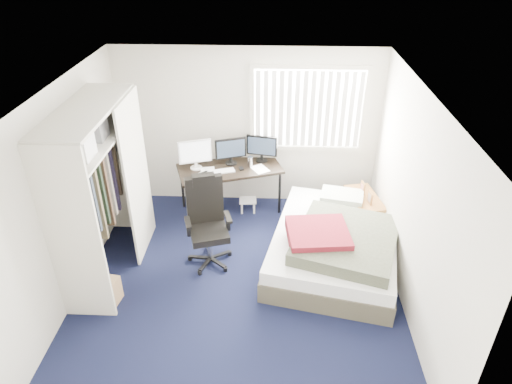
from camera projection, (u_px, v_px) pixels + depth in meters
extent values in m
plane|color=black|center=(239.00, 283.00, 5.85)|extent=(4.20, 4.20, 0.00)
plane|color=silver|center=(248.00, 129.00, 7.01)|extent=(4.00, 0.00, 4.00)
plane|color=silver|center=(215.00, 349.00, 3.41)|extent=(4.00, 0.00, 4.00)
plane|color=silver|center=(65.00, 197.00, 5.28)|extent=(0.00, 4.20, 4.20)
plane|color=silver|center=(414.00, 205.00, 5.13)|extent=(0.00, 4.20, 4.20)
plane|color=white|center=(234.00, 95.00, 4.57)|extent=(4.20, 4.20, 0.00)
cube|color=white|center=(308.00, 108.00, 6.78)|extent=(1.60, 0.02, 1.20)
cube|color=beige|center=(311.00, 67.00, 6.43)|extent=(1.72, 0.06, 0.06)
cube|color=beige|center=(306.00, 148.00, 7.08)|extent=(1.72, 0.06, 0.06)
cube|color=white|center=(308.00, 110.00, 6.73)|extent=(1.60, 0.04, 1.16)
cube|color=beige|center=(73.00, 239.00, 4.83)|extent=(0.60, 0.04, 2.20)
cube|color=beige|center=(123.00, 162.00, 6.38)|extent=(0.60, 0.04, 2.20)
cube|color=beige|center=(84.00, 110.00, 5.04)|extent=(0.60, 1.80, 0.04)
cube|color=beige|center=(91.00, 141.00, 5.24)|extent=(0.56, 1.74, 0.03)
cylinder|color=silver|center=(93.00, 151.00, 5.30)|extent=(0.03, 1.72, 0.03)
cube|color=#26262B|center=(97.00, 189.00, 5.44)|extent=(0.38, 1.10, 0.90)
cube|color=beige|center=(137.00, 178.00, 5.98)|extent=(0.03, 0.90, 2.20)
cube|color=white|center=(73.00, 147.00, 4.78)|extent=(0.38, 0.30, 0.24)
cube|color=gray|center=(90.00, 130.00, 5.22)|extent=(0.34, 0.28, 0.22)
cube|color=black|center=(230.00, 169.00, 6.96)|extent=(1.69, 1.18, 0.04)
cylinder|color=black|center=(188.00, 207.00, 6.74)|extent=(0.04, 0.04, 0.72)
cylinder|color=black|center=(182.00, 187.00, 7.23)|extent=(0.04, 0.04, 0.72)
cylinder|color=black|center=(280.00, 193.00, 7.08)|extent=(0.04, 0.04, 0.72)
cylinder|color=black|center=(268.00, 175.00, 7.57)|extent=(0.04, 0.04, 0.72)
cube|color=white|center=(195.00, 152.00, 6.79)|extent=(0.48, 0.19, 0.36)
cube|color=white|center=(195.00, 152.00, 6.79)|extent=(0.43, 0.15, 0.31)
cube|color=black|center=(231.00, 148.00, 6.93)|extent=(0.46, 0.18, 0.32)
cube|color=#1E2838|center=(231.00, 148.00, 6.93)|extent=(0.41, 0.14, 0.27)
cube|color=black|center=(262.00, 146.00, 7.01)|extent=(0.46, 0.18, 0.32)
cube|color=#1E2838|center=(262.00, 146.00, 7.01)|extent=(0.41, 0.14, 0.27)
cube|color=white|center=(221.00, 171.00, 6.82)|extent=(0.42, 0.26, 0.02)
cube|color=black|center=(241.00, 169.00, 6.90)|extent=(0.09, 0.11, 0.02)
cylinder|color=silver|center=(250.00, 162.00, 6.94)|extent=(0.08, 0.08, 0.16)
cube|color=white|center=(230.00, 167.00, 6.95)|extent=(0.37, 0.36, 0.00)
cube|color=black|center=(211.00, 258.00, 6.19)|extent=(0.72, 0.72, 0.12)
cylinder|color=silver|center=(210.00, 246.00, 6.09)|extent=(0.06, 0.06, 0.39)
cube|color=black|center=(209.00, 233.00, 5.98)|extent=(0.60, 0.60, 0.10)
cube|color=black|center=(205.00, 199.00, 5.96)|extent=(0.49, 0.23, 0.67)
cube|color=black|center=(203.00, 180.00, 5.81)|extent=(0.31, 0.19, 0.15)
cube|color=black|center=(188.00, 223.00, 5.82)|extent=(0.14, 0.28, 0.04)
cube|color=black|center=(228.00, 217.00, 5.93)|extent=(0.14, 0.28, 0.04)
cube|color=white|center=(248.00, 200.00, 7.20)|extent=(0.28, 0.23, 0.03)
cylinder|color=white|center=(242.00, 208.00, 7.19)|extent=(0.03, 0.03, 0.19)
cylinder|color=white|center=(242.00, 204.00, 7.31)|extent=(0.03, 0.03, 0.19)
cylinder|color=white|center=(254.00, 208.00, 7.19)|extent=(0.03, 0.03, 0.19)
cylinder|color=white|center=(254.00, 203.00, 7.31)|extent=(0.03, 0.03, 0.19)
cube|color=brown|center=(365.00, 198.00, 6.66)|extent=(0.54, 0.84, 0.04)
cube|color=brown|center=(361.00, 228.00, 6.49)|extent=(0.05, 0.05, 0.49)
cube|color=brown|center=(345.00, 202.00, 7.07)|extent=(0.05, 0.05, 0.49)
cube|color=brown|center=(381.00, 225.00, 6.53)|extent=(0.05, 0.05, 0.49)
cube|color=brown|center=(364.00, 200.00, 7.12)|extent=(0.05, 0.05, 0.49)
cube|color=brown|center=(370.00, 198.00, 6.46)|extent=(0.05, 0.14, 0.18)
cube|color=brown|center=(363.00, 188.00, 6.71)|extent=(0.05, 0.14, 0.18)
cube|color=#464132|center=(334.00, 251.00, 6.20)|extent=(2.01, 2.42, 0.28)
cube|color=white|center=(335.00, 238.00, 6.08)|extent=(1.96, 2.37, 0.19)
cube|color=silver|center=(342.00, 197.00, 6.65)|extent=(0.67, 0.52, 0.14)
cube|color=#36392A|center=(346.00, 240.00, 5.75)|extent=(1.55, 1.63, 0.18)
cube|color=maroon|center=(318.00, 235.00, 5.70)|extent=(0.82, 0.77, 0.16)
cube|color=tan|center=(100.00, 292.00, 5.48)|extent=(0.48, 0.39, 0.32)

